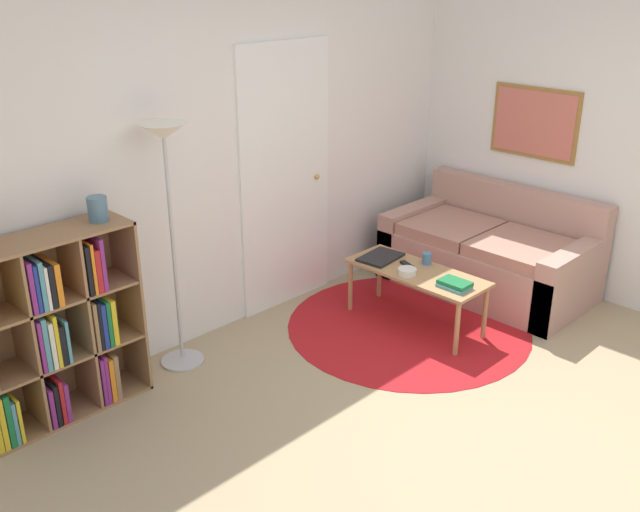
# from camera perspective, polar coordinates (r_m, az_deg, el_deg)

# --- Properties ---
(ground_plane) EXTENTS (14.00, 14.00, 0.00)m
(ground_plane) POSITION_cam_1_polar(r_m,az_deg,el_deg) (4.34, 13.35, -14.28)
(ground_plane) COLOR tan
(wall_back) EXTENTS (7.53, 0.11, 2.60)m
(wall_back) POSITION_cam_1_polar(r_m,az_deg,el_deg) (5.15, -6.73, 8.10)
(wall_back) COLOR silver
(wall_back) RESTS_ON ground_plane
(wall_right) EXTENTS (0.08, 5.21, 2.60)m
(wall_right) POSITION_cam_1_polar(r_m,az_deg,el_deg) (6.18, 17.23, 9.78)
(wall_right) COLOR silver
(wall_right) RESTS_ON ground_plane
(rug) EXTENTS (1.82, 1.82, 0.01)m
(rug) POSITION_cam_1_polar(r_m,az_deg,el_deg) (5.45, 7.06, -5.58)
(rug) COLOR #B2191E
(rug) RESTS_ON ground_plane
(bookshelf) EXTENTS (1.04, 0.34, 1.14)m
(bookshelf) POSITION_cam_1_polar(r_m,az_deg,el_deg) (4.45, -21.13, -5.79)
(bookshelf) COLOR #936B47
(bookshelf) RESTS_ON ground_plane
(floor_lamp) EXTENTS (0.30, 0.30, 1.66)m
(floor_lamp) POSITION_cam_1_polar(r_m,az_deg,el_deg) (4.53, -12.17, 6.65)
(floor_lamp) COLOR #B7B7BC
(floor_lamp) RESTS_ON ground_plane
(couch) EXTENTS (0.92, 1.64, 0.81)m
(couch) POSITION_cam_1_polar(r_m,az_deg,el_deg) (6.13, 13.61, 0.09)
(couch) COLOR tan
(couch) RESTS_ON ground_plane
(coffee_table) EXTENTS (0.43, 1.08, 0.44)m
(coffee_table) POSITION_cam_1_polar(r_m,az_deg,el_deg) (5.34, 7.71, -1.64)
(coffee_table) COLOR #AD7F51
(coffee_table) RESTS_ON ground_plane
(laptop) EXTENTS (0.37, 0.27, 0.02)m
(laptop) POSITION_cam_1_polar(r_m,az_deg,el_deg) (5.51, 4.86, -0.09)
(laptop) COLOR black
(laptop) RESTS_ON coffee_table
(bowl) EXTENTS (0.14, 0.14, 0.05)m
(bowl) POSITION_cam_1_polar(r_m,az_deg,el_deg) (5.23, 6.99, -1.25)
(bowl) COLOR silver
(bowl) RESTS_ON coffee_table
(book_stack_on_table) EXTENTS (0.16, 0.22, 0.05)m
(book_stack_on_table) POSITION_cam_1_polar(r_m,az_deg,el_deg) (5.08, 10.72, -2.25)
(book_stack_on_table) COLOR teal
(book_stack_on_table) RESTS_ON coffee_table
(cup) EXTENTS (0.07, 0.07, 0.09)m
(cup) POSITION_cam_1_polar(r_m,az_deg,el_deg) (5.43, 8.54, -0.20)
(cup) COLOR teal
(cup) RESTS_ON coffee_table
(remote) EXTENTS (0.09, 0.16, 0.02)m
(remote) POSITION_cam_1_polar(r_m,az_deg,el_deg) (5.38, 7.02, -0.73)
(remote) COLOR black
(remote) RESTS_ON coffee_table
(vase_on_shelf) EXTENTS (0.12, 0.12, 0.15)m
(vase_on_shelf) POSITION_cam_1_polar(r_m,az_deg,el_deg) (4.36, -17.36, 3.61)
(vase_on_shelf) COLOR slate
(vase_on_shelf) RESTS_ON bookshelf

